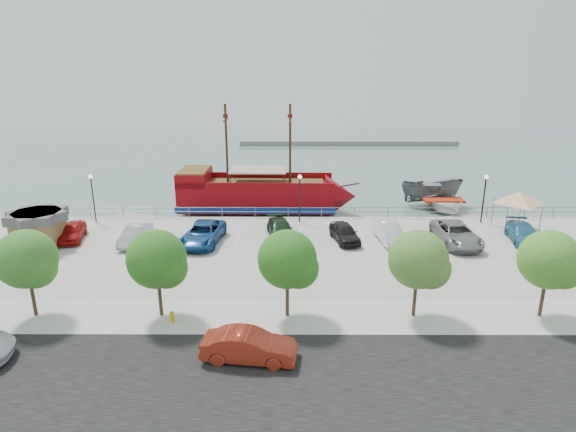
{
  "coord_description": "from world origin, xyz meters",
  "views": [
    {
      "loc": [
        -0.88,
        -33.78,
        13.42
      ],
      "look_at": [
        -1.0,
        2.0,
        2.0
      ],
      "focal_mm": 30.0,
      "sensor_mm": 36.0,
      "label": 1
    }
  ],
  "objects": [
    {
      "name": "ground",
      "position": [
        0.0,
        0.0,
        -1.0
      ],
      "size": [
        160.0,
        160.0,
        0.0
      ],
      "primitive_type": "plane",
      "color": "slate"
    },
    {
      "name": "street",
      "position": [
        0.0,
        -16.0,
        0.01
      ],
      "size": [
        100.0,
        8.0,
        0.04
      ],
      "primitive_type": "cube",
      "color": "black",
      "rests_on": "land_slab"
    },
    {
      "name": "sidewalk",
      "position": [
        0.0,
        -10.0,
        0.01
      ],
      "size": [
        100.0,
        4.0,
        0.05
      ],
      "primitive_type": "cube",
      "color": "beige",
      "rests_on": "land_slab"
    },
    {
      "name": "seawall_railing",
      "position": [
        0.0,
        7.8,
        0.53
      ],
      "size": [
        50.0,
        0.06,
        1.0
      ],
      "color": "slate",
      "rests_on": "land_slab"
    },
    {
      "name": "far_shore",
      "position": [
        10.0,
        55.0,
        -0.6
      ],
      "size": [
        40.0,
        3.0,
        0.8
      ],
      "primitive_type": "cube",
      "color": "gray",
      "rests_on": "ground"
    },
    {
      "name": "pirate_ship",
      "position": [
        -2.85,
        12.35,
        0.88
      ],
      "size": [
        17.88,
        5.27,
        11.23
      ],
      "rotation": [
        0.0,
        0.0,
        -0.02
      ],
      "color": "maroon",
      "rests_on": "ground"
    },
    {
      "name": "patrol_boat",
      "position": [
        14.12,
        15.41,
        0.25
      ],
      "size": [
        6.5,
        2.53,
        2.5
      ],
      "primitive_type": "imported",
      "rotation": [
        0.0,
        0.0,
        1.59
      ],
      "color": "#525354",
      "rests_on": "ground"
    },
    {
      "name": "speedboat",
      "position": [
        14.8,
        13.32,
        -0.29
      ],
      "size": [
        5.05,
        6.96,
        1.42
      ],
      "primitive_type": "imported",
      "rotation": [
        0.0,
        0.0,
        0.02
      ],
      "color": "silver",
      "rests_on": "ground"
    },
    {
      "name": "dock_west",
      "position": [
        -14.21,
        9.2,
        -0.79
      ],
      "size": [
        7.68,
        4.62,
        0.42
      ],
      "primitive_type": "cube",
      "rotation": [
        0.0,
        0.0,
        -0.36
      ],
      "color": "gray",
      "rests_on": "ground"
    },
    {
      "name": "dock_mid",
      "position": [
        9.43,
        9.2,
        -0.81
      ],
      "size": [
        6.78,
        2.39,
        0.38
      ],
      "primitive_type": "cube",
      "rotation": [
        0.0,
        0.0,
        -0.07
      ],
      "color": "gray",
      "rests_on": "ground"
    },
    {
      "name": "dock_east",
      "position": [
        14.59,
        9.2,
        -0.8
      ],
      "size": [
        7.19,
        3.75,
        0.4
      ],
      "primitive_type": "cube",
      "rotation": [
        0.0,
        0.0,
        0.27
      ],
      "color": "gray",
      "rests_on": "ground"
    },
    {
      "name": "shed",
      "position": [
        -19.93,
        0.6,
        1.48
      ],
      "size": [
        3.37,
        3.37,
        2.77
      ],
      "rotation": [
        0.0,
        0.0,
        0.0
      ],
      "color": "brown",
      "rests_on": "land_slab"
    },
    {
      "name": "canopy_tent",
      "position": [
        18.14,
        4.73,
        3.24
      ],
      "size": [
        4.5,
        4.5,
        3.72
      ],
      "rotation": [
        0.0,
        0.0,
        -0.01
      ],
      "color": "slate",
      "rests_on": "land_slab"
    },
    {
      "name": "street_sedan",
      "position": [
        -2.77,
        -14.16,
        0.74
      ],
      "size": [
        4.63,
        2.08,
        1.48
      ],
      "primitive_type": "imported",
      "rotation": [
        0.0,
        0.0,
        1.45
      ],
      "color": "maroon",
      "rests_on": "street"
    },
    {
      "name": "fire_hydrant",
      "position": [
        -7.2,
        -10.8,
        0.38
      ],
      "size": [
        0.25,
        0.25,
        0.71
      ],
      "rotation": [
        0.0,
        0.0,
        -0.34
      ],
      "color": "#C0A10C",
      "rests_on": "sidewalk"
    },
    {
      "name": "lamp_post_left",
      "position": [
        -18.0,
        6.5,
        2.94
      ],
      "size": [
        0.36,
        0.36,
        4.28
      ],
      "color": "black",
      "rests_on": "land_slab"
    },
    {
      "name": "lamp_post_mid",
      "position": [
        0.0,
        6.5,
        2.94
      ],
      "size": [
        0.36,
        0.36,
        4.28
      ],
      "color": "black",
      "rests_on": "land_slab"
    },
    {
      "name": "lamp_post_right",
      "position": [
        16.0,
        6.5,
        2.94
      ],
      "size": [
        0.36,
        0.36,
        4.28
      ],
      "color": "black",
      "rests_on": "land_slab"
    },
    {
      "name": "tree_b",
      "position": [
        -14.85,
        -10.07,
        3.3
      ],
      "size": [
        3.3,
        3.2,
        5.0
      ],
      "color": "#473321",
      "rests_on": "sidewalk"
    },
    {
      "name": "tree_c",
      "position": [
        -7.85,
        -10.07,
        3.3
      ],
      "size": [
        3.3,
        3.2,
        5.0
      ],
      "color": "#473321",
      "rests_on": "sidewalk"
    },
    {
      "name": "tree_d",
      "position": [
        -0.85,
        -10.07,
        3.3
      ],
      "size": [
        3.3,
        3.2,
        5.0
      ],
      "color": "#473321",
      "rests_on": "sidewalk"
    },
    {
      "name": "tree_e",
      "position": [
        6.15,
        -10.07,
        3.3
      ],
      "size": [
        3.3,
        3.2,
        5.0
      ],
      "color": "#473321",
      "rests_on": "sidewalk"
    },
    {
      "name": "tree_f",
      "position": [
        13.15,
        -10.07,
        3.3
      ],
      "size": [
        3.3,
        3.2,
        5.0
      ],
      "color": "#473321",
      "rests_on": "sidewalk"
    },
    {
      "name": "parked_car_a",
      "position": [
        -18.1,
        2.01,
        0.7
      ],
      "size": [
        2.42,
        4.35,
        1.4
      ],
      "primitive_type": "imported",
      "rotation": [
        0.0,
        0.0,
        0.19
      ],
      "color": "#AC120F",
      "rests_on": "land_slab"
    },
    {
      "name": "parked_car_b",
      "position": [
        -12.84,
        1.21,
        0.7
      ],
      "size": [
        1.73,
        4.31,
        1.39
      ],
      "primitive_type": "imported",
      "rotation": [
        0.0,
        0.0,
        -0.06
      ],
      "color": "#ABAFB6",
      "rests_on": "land_slab"
    },
    {
      "name": "parked_car_c",
      "position": [
        -7.59,
        1.33,
        0.78
      ],
      "size": [
        3.23,
        5.88,
        1.56
      ],
      "primitive_type": "imported",
      "rotation": [
        0.0,
        0.0,
        -0.12
      ],
      "color": "navy",
      "rests_on": "land_slab"
    },
    {
      "name": "parked_car_d",
      "position": [
        -1.6,
        2.66,
        0.67
      ],
      "size": [
        2.66,
        4.86,
        1.33
      ],
      "primitive_type": "imported",
      "rotation": [
        0.0,
        0.0,
        0.18
      ],
      "color": "black",
      "rests_on": "land_slab"
    },
    {
      "name": "parked_car_e",
      "position": [
        3.45,
        1.78,
        0.71
      ],
      "size": [
        2.48,
        4.4,
        1.41
      ],
      "primitive_type": "imported",
      "rotation": [
        0.0,
        0.0,
        0.2
      ],
      "color": "black",
      "rests_on": "land_slab"
    },
    {
      "name": "parked_car_f",
      "position": [
        6.93,
        1.85,
        0.74
      ],
      "size": [
        2.05,
        4.64,
        1.48
      ],
      "primitive_type": "imported",
      "rotation": [
        0.0,
        0.0,
        0.11
      ],
      "color": "white",
      "rests_on": "land_slab"
    },
    {
      "name": "parked_car_g",
      "position": [
        12.04,
        1.25,
        0.8
      ],
      "size": [
        2.94,
        5.88,
        1.6
      ],
      "primitive_type": "imported",
      "rotation": [
        0.0,
        0.0,
        0.05
      ],
      "color": "gray",
      "rests_on": "land_slab"
    },
    {
      "name": "parked_car_h",
      "position": [
        17.42,
        1.67,
        0.69
      ],
      "size": [
        2.69,
        5.02,
        1.38
      ],
      "primitive_type": "imported",
      "rotation": [
        0.0,
        0.0,
        -0.16
      ],
      "color": "teal",
      "rests_on": "land_slab"
    }
  ]
}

